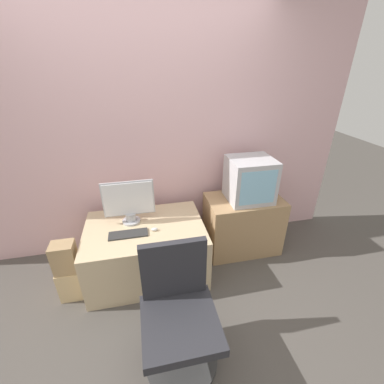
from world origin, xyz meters
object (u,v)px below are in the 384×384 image
object	(u,v)px
mouse	(154,229)
office_chair	(179,317)
main_monitor	(129,202)
crt_tv	(250,180)
keyboard	(128,234)
cardboard_box_lower	(72,282)

from	to	relation	value
mouse	office_chair	bearing A→B (deg)	-83.97
main_monitor	crt_tv	xyz separation A→B (m)	(1.23, 0.04, 0.10)
keyboard	office_chair	size ratio (longest dim) A/B	0.39
main_monitor	cardboard_box_lower	world-z (taller)	main_monitor
mouse	office_chair	size ratio (longest dim) A/B	0.07
crt_tv	cardboard_box_lower	distance (m)	1.97
mouse	keyboard	bearing A→B (deg)	-176.82
mouse	cardboard_box_lower	size ratio (longest dim) A/B	0.19
office_chair	main_monitor	bearing A→B (deg)	106.16
main_monitor	cardboard_box_lower	bearing A→B (deg)	-153.60
keyboard	crt_tv	size ratio (longest dim) A/B	0.78
keyboard	mouse	bearing A→B (deg)	3.18
mouse	cardboard_box_lower	bearing A→B (deg)	-173.68
crt_tv	office_chair	bearing A→B (deg)	-131.49
main_monitor	crt_tv	bearing A→B (deg)	1.71
keyboard	crt_tv	distance (m)	1.32
crt_tv	cardboard_box_lower	world-z (taller)	crt_tv
crt_tv	mouse	bearing A→B (deg)	-166.92
keyboard	main_monitor	bearing A→B (deg)	82.30
main_monitor	cardboard_box_lower	xyz separation A→B (m)	(-0.58, -0.29, -0.61)
keyboard	cardboard_box_lower	bearing A→B (deg)	-172.34
mouse	crt_tv	bearing A→B (deg)	13.08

